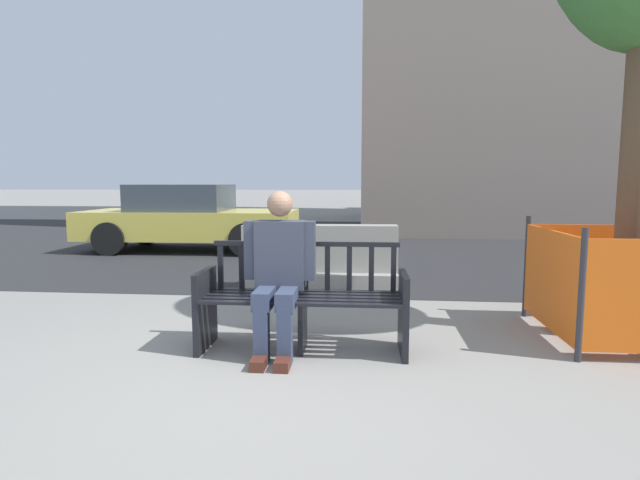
% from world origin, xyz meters
% --- Properties ---
extents(ground_plane, '(200.00, 200.00, 0.00)m').
position_xyz_m(ground_plane, '(0.00, 0.00, 0.00)').
color(ground_plane, gray).
extents(street_asphalt, '(120.00, 12.00, 0.01)m').
position_xyz_m(street_asphalt, '(0.00, 8.70, 0.00)').
color(street_asphalt, '#28282B').
rests_on(street_asphalt, ground).
extents(street_bench, '(1.70, 0.55, 0.88)m').
position_xyz_m(street_bench, '(0.14, 0.84, 0.40)').
color(street_bench, black).
rests_on(street_bench, ground).
extents(seated_person, '(0.58, 0.72, 1.31)m').
position_xyz_m(seated_person, '(-0.05, 0.78, 0.69)').
color(seated_person, '#383D4C').
rests_on(seated_person, ground).
extents(jersey_barrier_centre, '(2.03, 0.76, 0.84)m').
position_xyz_m(jersey_barrier_centre, '(0.05, 3.24, 0.34)').
color(jersey_barrier_centre, gray).
rests_on(jersey_barrier_centre, ground).
extents(construction_fence, '(1.38, 1.38, 1.05)m').
position_xyz_m(construction_fence, '(2.97, 1.43, 0.52)').
color(construction_fence, '#2D2D33').
rests_on(construction_fence, ground).
extents(car_taxi_near, '(4.32, 2.03, 1.35)m').
position_xyz_m(car_taxi_near, '(-3.00, 6.78, 0.66)').
color(car_taxi_near, '#DBC64C').
rests_on(car_taxi_near, ground).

